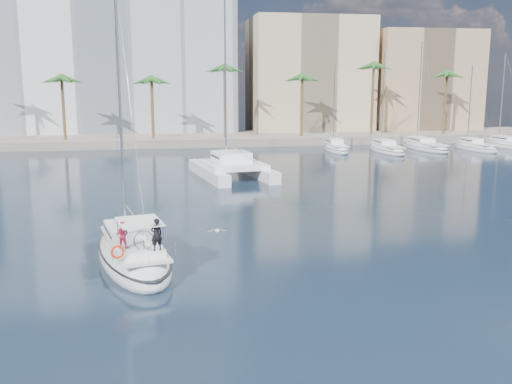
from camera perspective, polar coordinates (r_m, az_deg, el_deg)
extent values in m
plane|color=black|center=(29.52, -1.47, -7.44)|extent=(160.00, 160.00, 0.00)
cube|color=gray|center=(89.24, -7.18, 5.25)|extent=(120.00, 14.00, 1.20)
cube|color=white|center=(101.15, -14.69, 13.24)|extent=(42.00, 16.00, 28.00)
cube|color=#C4AF8C|center=(101.13, 5.24, 11.28)|extent=(20.00, 14.00, 20.00)
cube|color=tan|center=(106.21, 16.17, 10.34)|extent=(18.00, 12.00, 18.00)
cylinder|color=brown|center=(84.92, -7.12, 8.11)|extent=(0.44, 0.44, 10.50)
sphere|color=#275E22|center=(84.83, -7.21, 11.65)|extent=(3.60, 3.60, 3.60)
cylinder|color=brown|center=(92.95, 14.53, 8.09)|extent=(0.44, 0.44, 10.50)
sphere|color=#275E22|center=(92.87, 14.69, 11.32)|extent=(3.60, 3.60, 3.60)
ellipsoid|color=white|center=(30.67, -12.18, -6.35)|extent=(5.42, 10.89, 2.16)
ellipsoid|color=black|center=(30.58, -12.20, -5.80)|extent=(5.47, 10.99, 0.18)
cube|color=silver|center=(30.25, -12.18, -4.98)|extent=(3.94, 8.14, 0.12)
cube|color=white|center=(31.31, -12.58, -3.77)|extent=(2.89, 3.80, 0.60)
cube|color=black|center=(31.30, -12.58, -3.74)|extent=(2.83, 3.41, 0.14)
cylinder|color=#B7BABF|center=(31.53, -13.44, 8.33)|extent=(0.15, 0.15, 13.67)
cylinder|color=#B7BABF|center=(30.16, -12.40, -1.98)|extent=(0.99, 4.14, 0.11)
cube|color=white|center=(28.29, -11.50, -5.56)|extent=(2.48, 2.96, 0.36)
cube|color=white|center=(27.84, -11.57, -2.91)|extent=(2.48, 2.96, 0.04)
torus|color=silver|center=(27.15, -11.17, -4.77)|extent=(0.95, 0.25, 0.96)
torus|color=red|center=(26.66, -13.68, -5.84)|extent=(0.66, 0.32, 0.64)
imported|color=black|center=(27.00, -9.91, -4.20)|extent=(0.66, 0.56, 1.54)
imported|color=#B71C36|center=(27.76, -13.21, -4.18)|extent=(0.75, 0.66, 1.28)
cube|color=white|center=(56.48, -4.82, 1.98)|extent=(3.15, 12.06, 1.10)
cube|color=white|center=(57.84, -0.19, 2.23)|extent=(3.15, 12.06, 1.10)
cube|color=white|center=(56.43, -2.31, 2.77)|extent=(6.43, 7.41, 0.50)
cube|color=white|center=(56.91, -2.49, 3.55)|extent=(3.85, 4.10, 1.00)
cube|color=black|center=(56.90, -2.49, 3.60)|extent=(3.80, 3.63, 0.18)
cylinder|color=#B7BABF|center=(58.17, -3.08, 11.13)|extent=(0.18, 0.18, 16.04)
ellipsoid|color=silver|center=(33.81, -3.91, -3.89)|extent=(0.23, 0.45, 0.21)
sphere|color=silver|center=(34.01, -3.95, -3.77)|extent=(0.12, 0.12, 0.12)
cube|color=gray|center=(33.77, -4.46, -3.87)|extent=(0.52, 0.19, 0.12)
cube|color=gray|center=(33.83, -3.37, -3.82)|extent=(0.52, 0.19, 0.12)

